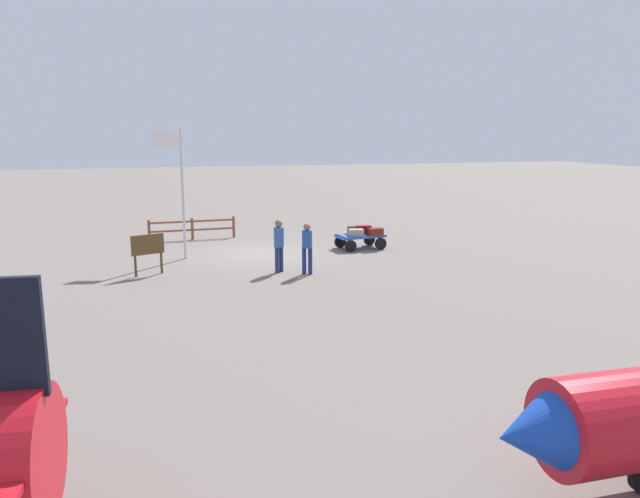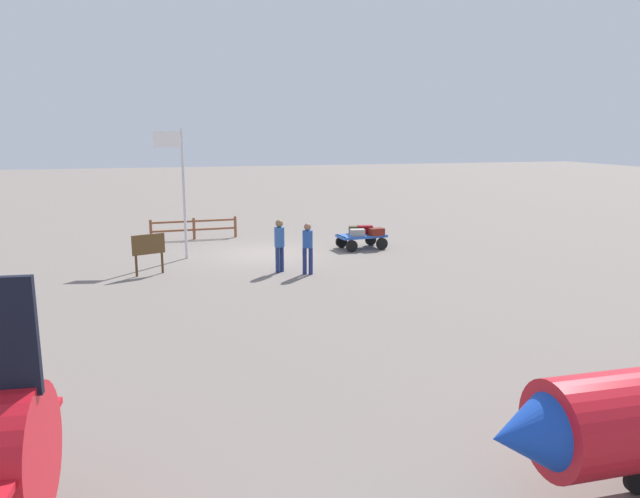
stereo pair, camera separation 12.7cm
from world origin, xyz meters
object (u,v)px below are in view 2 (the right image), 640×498
(suitcase_navy, at_px, (355,230))
(flagpole, at_px, (180,181))
(suitcase_grey, at_px, (365,230))
(worker_trailing, at_px, (279,241))
(suitcase_maroon, at_px, (357,232))
(luggage_cart, at_px, (361,238))
(suitcase_tan, at_px, (377,232))
(signboard, at_px, (149,248))
(worker_lead, at_px, (308,245))

(suitcase_navy, bearing_deg, flagpole, 3.37)
(suitcase_grey, height_order, worker_trailing, worker_trailing)
(suitcase_grey, distance_m, suitcase_navy, 0.41)
(suitcase_navy, relative_size, suitcase_maroon, 0.96)
(suitcase_maroon, bearing_deg, flagpole, -1.36)
(luggage_cart, height_order, suitcase_grey, suitcase_grey)
(suitcase_tan, xyz_separation_m, suitcase_maroon, (0.79, -0.08, -0.01))
(suitcase_tan, relative_size, signboard, 0.45)
(signboard, bearing_deg, suitcase_tan, -166.63)
(suitcase_maroon, distance_m, signboard, 8.27)
(suitcase_tan, height_order, suitcase_navy, suitcase_navy)
(suitcase_tan, height_order, suitcase_maroon, suitcase_tan)
(luggage_cart, height_order, suitcase_navy, suitcase_navy)
(suitcase_maroon, distance_m, worker_trailing, 4.77)
(flagpole, distance_m, signboard, 3.27)
(suitcase_tan, relative_size, suitcase_maroon, 1.00)
(suitcase_grey, bearing_deg, suitcase_navy, -23.08)
(luggage_cart, distance_m, flagpole, 7.44)
(signboard, bearing_deg, suitcase_navy, -161.32)
(suitcase_tan, xyz_separation_m, worker_lead, (3.72, 3.42, 0.29))
(suitcase_tan, bearing_deg, worker_lead, 42.55)
(worker_lead, height_order, worker_trailing, worker_trailing)
(luggage_cart, bearing_deg, flagpole, 0.34)
(suitcase_tan, bearing_deg, worker_trailing, 32.01)
(luggage_cart, height_order, flagpole, flagpole)
(luggage_cart, distance_m, suitcase_tan, 0.69)
(flagpole, bearing_deg, signboard, 63.02)
(suitcase_maroon, relative_size, signboard, 0.45)
(luggage_cart, relative_size, suitcase_grey, 3.14)
(suitcase_navy, bearing_deg, worker_trailing, 42.12)
(luggage_cart, xyz_separation_m, suitcase_maroon, (0.23, 0.20, 0.28))
(suitcase_navy, height_order, signboard, signboard)
(flagpole, height_order, signboard, flagpole)
(suitcase_grey, height_order, suitcase_maroon, suitcase_grey)
(luggage_cart, relative_size, flagpole, 0.42)
(suitcase_tan, distance_m, worker_lead, 5.06)
(suitcase_tan, distance_m, signboard, 9.01)
(luggage_cart, xyz_separation_m, suitcase_tan, (-0.55, 0.28, 0.29))
(luggage_cart, bearing_deg, suitcase_grey, -140.10)
(luggage_cart, relative_size, signboard, 1.48)
(suitcase_tan, distance_m, suitcase_navy, 0.94)
(worker_trailing, bearing_deg, worker_lead, 145.04)
(flagpole, bearing_deg, suitcase_maroon, 178.64)
(suitcase_grey, height_order, suitcase_tan, suitcase_grey)
(luggage_cart, bearing_deg, signboard, 16.08)
(suitcase_grey, relative_size, suitcase_maroon, 1.04)
(worker_trailing, relative_size, signboard, 1.32)
(luggage_cart, height_order, worker_lead, worker_lead)
(suitcase_maroon, distance_m, worker_lead, 4.58)
(suitcase_maroon, bearing_deg, suitcase_grey, -139.41)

